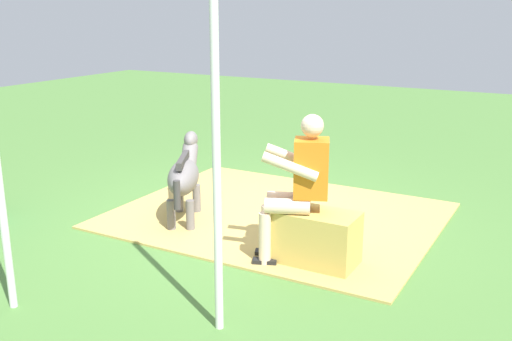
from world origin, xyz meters
TOP-DOWN VIEW (x-y plane):
  - ground_plane at (0.00, 0.00)m, footprint 24.00×24.00m
  - hay_patch at (-0.27, -0.29)m, footprint 3.46×2.81m
  - hay_bale at (-1.15, 0.68)m, footprint 0.77×0.42m
  - person_seated at (-0.99, 0.73)m, footprint 0.72×0.57m
  - pony_standing at (0.57, 0.28)m, footprint 0.80×1.23m
  - tent_pole_left at (-0.99, 2.05)m, footprint 0.06×0.06m

SIDE VIEW (x-z plane):
  - ground_plane at x=0.00m, z-range 0.00..0.00m
  - hay_patch at x=-0.27m, z-range 0.00..0.02m
  - hay_bale at x=-1.15m, z-range 0.00..0.51m
  - pony_standing at x=0.57m, z-range 0.08..0.95m
  - person_seated at x=-0.99m, z-range 0.08..1.47m
  - tent_pole_left at x=-0.99m, z-range 0.00..2.44m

